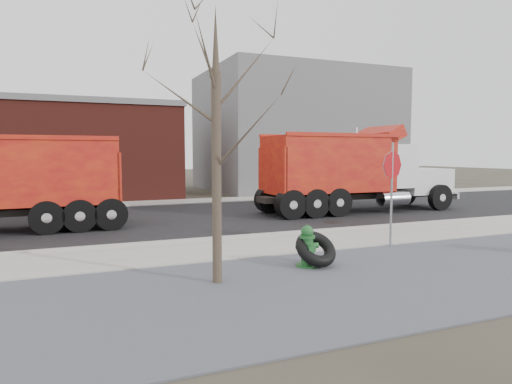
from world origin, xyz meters
name	(u,v)px	position (x,y,z in m)	size (l,w,h in m)	color
ground	(301,245)	(0.00, 0.00, 0.00)	(120.00, 120.00, 0.00)	#383328
gravel_verge	(384,277)	(0.00, -3.50, 0.01)	(60.00, 5.00, 0.03)	slate
sidewalk	(297,243)	(0.00, 0.25, 0.03)	(60.00, 2.50, 0.06)	#9E9B93
curb	(277,234)	(0.00, 1.55, 0.06)	(60.00, 0.15, 0.11)	#9E9B93
road	(226,216)	(0.00, 6.30, 0.01)	(60.00, 9.40, 0.02)	black
far_sidewalk	(190,201)	(0.00, 12.00, 0.03)	(60.00, 2.00, 0.06)	#9E9B93
building_grey	(294,132)	(9.00, 18.00, 4.00)	(12.00, 10.00, 8.00)	slate
bare_tree	(216,110)	(-3.20, -2.60, 3.30)	(3.20, 3.20, 5.20)	#382D23
fire_hydrant	(307,248)	(-1.01, -2.17, 0.43)	(0.52, 0.51, 0.94)	#276831
truck_tire	(316,249)	(-0.83, -2.23, 0.41)	(1.02, 0.96, 0.81)	black
stop_sign	(392,176)	(2.09, -1.10, 1.89)	(0.73, 0.23, 2.77)	gray
dump_truck_red_a	(352,169)	(5.31, 5.44, 1.84)	(8.95, 2.52, 3.61)	black
dump_truck_red_b	(5,179)	(-7.60, 5.35, 1.70)	(7.92, 2.48, 3.34)	black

